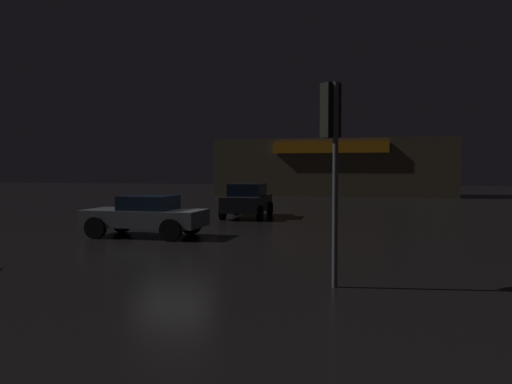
{
  "coord_description": "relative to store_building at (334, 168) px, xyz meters",
  "views": [
    {
      "loc": [
        6.75,
        -16.08,
        2.27
      ],
      "look_at": [
        1.95,
        3.43,
        1.4
      ],
      "focal_mm": 37.14,
      "sensor_mm": 36.0,
      "label": 1
    }
  ],
  "objects": [
    {
      "name": "car_near",
      "position": [
        -1.95,
        -22.3,
        -1.59
      ],
      "size": [
        2.08,
        4.12,
        1.59
      ],
      "color": "black",
      "rests_on": "ground"
    },
    {
      "name": "ground_plane",
      "position": [
        -2.38,
        -30.2,
        -2.4
      ],
      "size": [
        120.0,
        120.0,
        0.0
      ],
      "primitive_type": "plane",
      "color": "black"
    },
    {
      "name": "store_building",
      "position": [
        0.0,
        0.0,
        0.0
      ],
      "size": [
        19.88,
        6.67,
        4.79
      ],
      "color": "brown",
      "rests_on": "ground"
    },
    {
      "name": "traffic_signal_opposite",
      "position": [
        3.33,
        -36.02,
        0.6
      ],
      "size": [
        0.42,
        0.42,
        3.92
      ],
      "color": "#595B60",
      "rests_on": "ground"
    },
    {
      "name": "car_far",
      "position": [
        -3.48,
        -29.94,
        -1.68
      ],
      "size": [
        4.01,
        2.02,
        1.38
      ],
      "color": "slate",
      "rests_on": "ground"
    }
  ]
}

